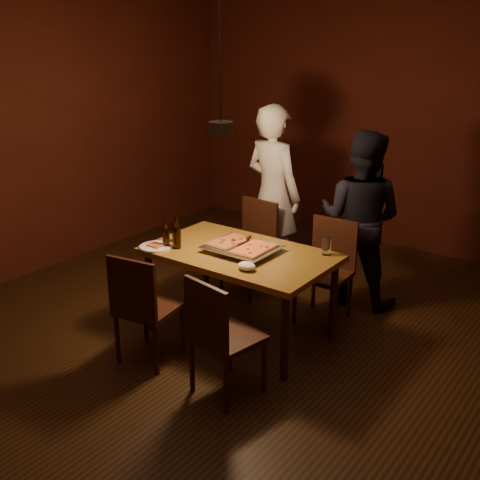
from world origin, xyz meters
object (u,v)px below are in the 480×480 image
Objects in this scene: chair_near_left at (142,300)px; pendant_lamp at (221,127)px; diner_dark at (360,219)px; diner_white at (273,195)px; chair_far_left at (253,238)px; beer_bottle_b at (176,233)px; dining_table at (240,260)px; plate_slice at (156,247)px; chair_far_right at (329,261)px; beer_bottle_a at (166,234)px; pizza_tray at (242,249)px; chair_near_right at (218,328)px.

pendant_lamp is (0.24, 0.67, 1.22)m from chair_near_left.
chair_near_left is 2.17m from diner_dark.
diner_white is 0.94m from diner_dark.
chair_far_left is 1.83× the size of beer_bottle_b.
diner_dark is (0.48, 1.20, 0.13)m from dining_table.
plate_slice is 1.15m from pendant_lamp.
diner_white is (-0.46, 1.18, 0.21)m from dining_table.
chair_far_right is 0.44× the size of pendant_lamp.
beer_bottle_a reaches higher than dining_table.
pizza_tray is at bearing 30.05° from dining_table.
beer_bottle_a is at bearing 95.90° from diner_white.
diner_white is at bearing 111.22° from dining_table.
chair_near_left reaches higher than plate_slice.
chair_far_left is 0.27× the size of diner_white.
chair_far_right is 1.81× the size of plate_slice.
chair_far_left is 0.88× the size of pizza_tray.
chair_near_right is 2.03m from diner_dark.
pendant_lamp is at bearing 61.50° from chair_near_left.
chair_far_left is at bearing 82.37° from plate_slice.
dining_table is at bearing 28.59° from plate_slice.
beer_bottle_b is 0.99× the size of plate_slice.
plate_slice is (-0.61, -0.33, 0.08)m from dining_table.
chair_near_right is 0.27× the size of diner_white.
diner_dark reaches higher than plate_slice.
beer_bottle_a is at bearing 42.97° from chair_far_right.
diner_dark is at bearing 68.20° from dining_table.
beer_bottle_b is 0.16× the size of diner_dark.
chair_far_right is 1.44m from beer_bottle_a.
chair_near_right is at bearing -24.96° from plate_slice.
plate_slice is 0.24× the size of pendant_lamp.
dining_table is 0.88m from chair_near_left.
chair_far_left and chair_near_left have the same top height.
chair_far_left is 1.81× the size of plate_slice.
chair_near_right is at bearing 87.06° from chair_far_right.
pizza_tray is 0.50× the size of pendant_lamp.
plate_slice is (-0.15, -0.09, -0.12)m from beer_bottle_b.
chair_far_left reaches higher than plate_slice.
beer_bottle_a is at bearing 50.12° from plate_slice.
beer_bottle_a is (-0.10, -1.10, 0.33)m from chair_far_left.
dining_table is at bearing 121.00° from diner_white.
chair_near_left is 1.42m from pendant_lamp.
dining_table is 0.93× the size of diner_dark.
beer_bottle_a is (-0.97, 0.54, 0.33)m from chair_near_right.
chair_near_left is 0.44× the size of pendant_lamp.
chair_far_left is 1.13m from beer_bottle_b.
chair_far_left is at bearing 120.54° from pizza_tray.
chair_near_right is 0.30× the size of diner_dark.
chair_near_right is at bearing 82.36° from diner_dark.
dining_table is at bearing 56.94° from pendant_lamp.
beer_bottle_a is (-0.98, -1.00, 0.33)m from chair_far_right.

